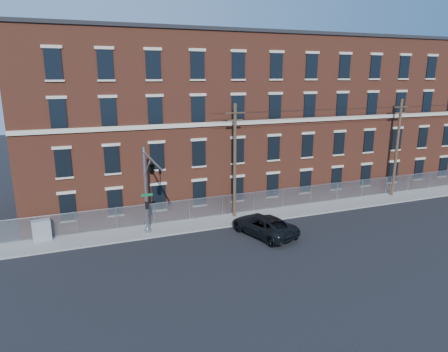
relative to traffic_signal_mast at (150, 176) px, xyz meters
name	(u,v)px	position (x,y,z in m)	size (l,w,h in m)	color
ground	(238,244)	(6.00, -2.18, -5.39)	(140.00, 140.00, 0.00)	black
sidewalk	(332,206)	(18.00, 2.82, -5.33)	(65.00, 3.00, 0.12)	gray
mill_building	(289,114)	(18.00, 11.75, 2.76)	(55.30, 14.32, 16.30)	brown
chain_link_fence	(324,192)	(18.00, 4.12, -4.33)	(59.06, 0.06, 1.85)	#A5A8AD
traffic_signal_mast	(150,176)	(0.00, 0.00, 0.00)	(0.90, 6.75, 7.00)	#9EA0A5
utility_pole_near	(235,159)	(8.00, 3.42, -0.05)	(1.80, 0.28, 10.00)	#4F3B27
utility_pole_mid	(397,146)	(26.00, 3.42, -0.05)	(1.80, 0.28, 10.00)	#4F3B27
overhead_wires	(401,109)	(26.00, 3.42, 3.73)	(40.00, 0.62, 0.62)	black
pickup_truck	(264,225)	(8.63, -1.16, -4.58)	(2.69, 5.84, 1.62)	black
utility_cabinet	(42,230)	(-7.82, 3.65, -4.45)	(1.32, 0.66, 1.64)	gray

